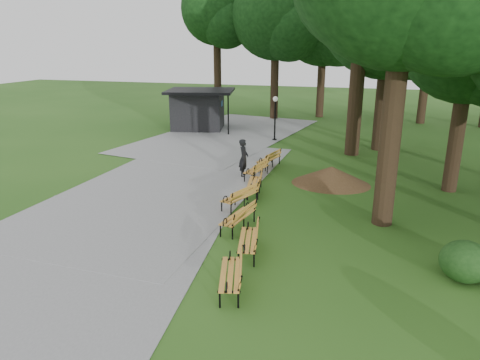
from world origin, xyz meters
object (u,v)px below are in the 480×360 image
(bench_1, at_px, (248,240))
(bench_2, at_px, (238,217))
(person, at_px, (244,158))
(kiosk, at_px, (198,109))
(bench_3, at_px, (240,196))
(bench_5, at_px, (256,169))
(dirt_mound, at_px, (331,175))
(bench_6, at_px, (269,159))
(lawn_tree_4, at_px, (391,7))
(bench_4, at_px, (254,183))
(bench_0, at_px, (230,274))
(lawn_tree_1, at_px, (472,34))
(lamp_post, at_px, (275,109))

(bench_1, height_order, bench_2, same)
(person, height_order, kiosk, kiosk)
(bench_3, bearing_deg, bench_5, -154.72)
(dirt_mound, bearing_deg, bench_6, 150.19)
(kiosk, relative_size, bench_2, 2.41)
(bench_5, relative_size, lawn_tree_4, 0.16)
(bench_4, xyz_separation_m, bench_6, (-0.30, 4.07, 0.00))
(bench_2, relative_size, bench_4, 1.00)
(bench_1, bearing_deg, bench_6, 177.28)
(bench_0, relative_size, bench_5, 1.00)
(kiosk, xyz_separation_m, lawn_tree_1, (15.44, -10.06, 4.94))
(lamp_post, relative_size, lawn_tree_1, 0.31)
(person, relative_size, lawn_tree_4, 0.15)
(kiosk, bearing_deg, lamp_post, -32.61)
(kiosk, distance_m, bench_4, 14.82)
(dirt_mound, height_order, lawn_tree_4, lawn_tree_4)
(bench_4, bearing_deg, lamp_post, 178.10)
(bench_0, bearing_deg, lawn_tree_1, 132.27)
(bench_6, bearing_deg, bench_2, 18.38)
(lamp_post, bearing_deg, dirt_mound, -62.30)
(kiosk, height_order, bench_2, kiosk)
(bench_6, bearing_deg, bench_3, 14.99)
(bench_4, bearing_deg, dirt_mound, 117.07)
(kiosk, relative_size, bench_3, 2.41)
(bench_5, bearing_deg, bench_4, 21.57)
(bench_4, distance_m, lawn_tree_1, 10.25)
(bench_0, xyz_separation_m, lawn_tree_1, (6.59, 10.21, 5.94))
(kiosk, relative_size, bench_0, 2.41)
(lamp_post, bearing_deg, bench_2, -82.90)
(person, xyz_separation_m, bench_3, (0.97, -3.97, -0.46))
(bench_6, bearing_deg, kiosk, -127.05)
(person, xyz_separation_m, bench_4, (1.08, -2.19, -0.46))
(bench_0, xyz_separation_m, bench_1, (-0.11, 2.09, 0.00))
(bench_2, relative_size, bench_6, 1.00)
(dirt_mound, xyz_separation_m, bench_0, (-1.64, -9.73, 0.03))
(bench_0, bearing_deg, bench_6, 173.10)
(dirt_mound, distance_m, bench_3, 5.03)
(lawn_tree_1, bearing_deg, kiosk, 146.91)
(person, relative_size, bench_6, 0.94)
(dirt_mound, xyz_separation_m, lawn_tree_4, (2.04, 7.56, 7.47))
(bench_0, distance_m, bench_2, 3.86)
(kiosk, height_order, bench_1, kiosk)
(bench_3, distance_m, bench_5, 3.87)
(person, bearing_deg, bench_2, -170.85)
(dirt_mound, height_order, lawn_tree_1, lawn_tree_1)
(bench_6, relative_size, lawn_tree_4, 0.16)
(bench_0, bearing_deg, bench_3, 179.21)
(person, bearing_deg, bench_4, -158.63)
(kiosk, height_order, bench_0, kiosk)
(person, distance_m, bench_6, 2.09)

